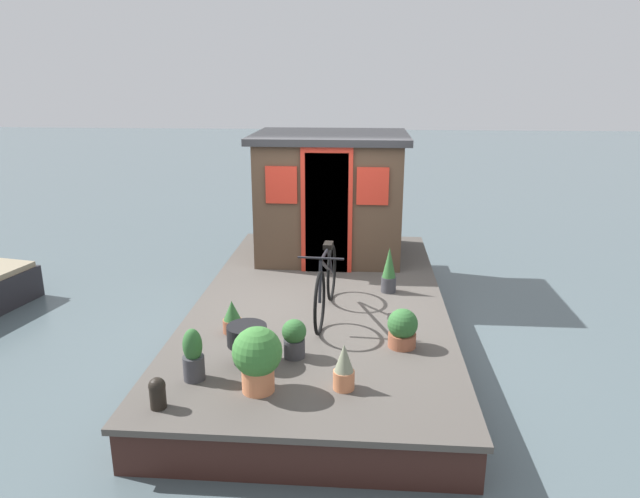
{
  "coord_description": "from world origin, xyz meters",
  "views": [
    {
      "loc": [
        -6.84,
        -0.51,
        3.17
      ],
      "look_at": [
        -0.2,
        0.0,
        1.18
      ],
      "focal_mm": 32.44,
      "sensor_mm": 36.0,
      "label": 1
    }
  ],
  "objects_px": {
    "potted_plant_geranium": "(193,356)",
    "potted_plant_ivy": "(257,357)",
    "houseboat_cabin": "(330,195)",
    "potted_plant_basil": "(344,368)",
    "potted_plant_lavender": "(389,271)",
    "bicycle": "(326,284)",
    "potted_plant_fern": "(294,338)",
    "potted_plant_succulent": "(232,317)",
    "potted_plant_sage": "(402,328)",
    "mooring_bollard": "(157,392)",
    "charcoal_grill": "(247,336)"
  },
  "relations": [
    {
      "from": "potted_plant_basil",
      "to": "mooring_bollard",
      "type": "bearing_deg",
      "value": 105.55
    },
    {
      "from": "houseboat_cabin",
      "to": "potted_plant_sage",
      "type": "bearing_deg",
      "value": -163.71
    },
    {
      "from": "bicycle",
      "to": "potted_plant_fern",
      "type": "distance_m",
      "value": 1.13
    },
    {
      "from": "potted_plant_fern",
      "to": "potted_plant_lavender",
      "type": "bearing_deg",
      "value": -27.83
    },
    {
      "from": "potted_plant_ivy",
      "to": "potted_plant_basil",
      "type": "bearing_deg",
      "value": -83.13
    },
    {
      "from": "potted_plant_sage",
      "to": "charcoal_grill",
      "type": "bearing_deg",
      "value": 107.24
    },
    {
      "from": "potted_plant_basil",
      "to": "potted_plant_fern",
      "type": "bearing_deg",
      "value": 41.57
    },
    {
      "from": "bicycle",
      "to": "houseboat_cabin",
      "type": "bearing_deg",
      "value": 2.27
    },
    {
      "from": "charcoal_grill",
      "to": "mooring_bollard",
      "type": "relative_size",
      "value": 1.41
    },
    {
      "from": "potted_plant_succulent",
      "to": "potted_plant_sage",
      "type": "bearing_deg",
      "value": -96.52
    },
    {
      "from": "potted_plant_geranium",
      "to": "potted_plant_lavender",
      "type": "xyz_separation_m",
      "value": [
        2.42,
        -1.88,
        0.05
      ]
    },
    {
      "from": "houseboat_cabin",
      "to": "potted_plant_fern",
      "type": "height_order",
      "value": "houseboat_cabin"
    },
    {
      "from": "potted_plant_ivy",
      "to": "mooring_bollard",
      "type": "distance_m",
      "value": 0.88
    },
    {
      "from": "potted_plant_fern",
      "to": "potted_plant_ivy",
      "type": "xyz_separation_m",
      "value": [
        -0.67,
        0.24,
        0.13
      ]
    },
    {
      "from": "potted_plant_ivy",
      "to": "mooring_bollard",
      "type": "xyz_separation_m",
      "value": [
        -0.34,
        0.79,
        -0.19
      ]
    },
    {
      "from": "potted_plant_basil",
      "to": "mooring_bollard",
      "type": "relative_size",
      "value": 1.57
    },
    {
      "from": "bicycle",
      "to": "potted_plant_ivy",
      "type": "height_order",
      "value": "bicycle"
    },
    {
      "from": "potted_plant_geranium",
      "to": "potted_plant_sage",
      "type": "height_order",
      "value": "potted_plant_geranium"
    },
    {
      "from": "houseboat_cabin",
      "to": "potted_plant_geranium",
      "type": "relative_size",
      "value": 4.56
    },
    {
      "from": "potted_plant_sage",
      "to": "mooring_bollard",
      "type": "distance_m",
      "value": 2.5
    },
    {
      "from": "charcoal_grill",
      "to": "mooring_bollard",
      "type": "distance_m",
      "value": 1.05
    },
    {
      "from": "houseboat_cabin",
      "to": "mooring_bollard",
      "type": "relative_size",
      "value": 8.27
    },
    {
      "from": "potted_plant_geranium",
      "to": "potted_plant_ivy",
      "type": "xyz_separation_m",
      "value": [
        -0.15,
        -0.63,
        0.1
      ]
    },
    {
      "from": "houseboat_cabin",
      "to": "potted_plant_fern",
      "type": "distance_m",
      "value": 3.61
    },
    {
      "from": "potted_plant_ivy",
      "to": "potted_plant_lavender",
      "type": "distance_m",
      "value": 2.86
    },
    {
      "from": "potted_plant_sage",
      "to": "potted_plant_fern",
      "type": "xyz_separation_m",
      "value": [
        -0.31,
        1.09,
        0.0
      ]
    },
    {
      "from": "potted_plant_sage",
      "to": "charcoal_grill",
      "type": "xyz_separation_m",
      "value": [
        -0.47,
        1.53,
        0.08
      ]
    },
    {
      "from": "potted_plant_geranium",
      "to": "potted_plant_ivy",
      "type": "bearing_deg",
      "value": -103.84
    },
    {
      "from": "bicycle",
      "to": "potted_plant_sage",
      "type": "bearing_deg",
      "value": -132.56
    },
    {
      "from": "potted_plant_geranium",
      "to": "potted_plant_basil",
      "type": "height_order",
      "value": "potted_plant_geranium"
    },
    {
      "from": "bicycle",
      "to": "potted_plant_ivy",
      "type": "relative_size",
      "value": 2.84
    },
    {
      "from": "potted_plant_fern",
      "to": "mooring_bollard",
      "type": "relative_size",
      "value": 1.42
    },
    {
      "from": "potted_plant_fern",
      "to": "mooring_bollard",
      "type": "bearing_deg",
      "value": 134.29
    },
    {
      "from": "potted_plant_fern",
      "to": "potted_plant_basil",
      "type": "bearing_deg",
      "value": -138.43
    },
    {
      "from": "potted_plant_lavender",
      "to": "potted_plant_geranium",
      "type": "bearing_deg",
      "value": 142.25
    },
    {
      "from": "potted_plant_fern",
      "to": "potted_plant_lavender",
      "type": "height_order",
      "value": "potted_plant_lavender"
    },
    {
      "from": "potted_plant_basil",
      "to": "potted_plant_lavender",
      "type": "height_order",
      "value": "potted_plant_lavender"
    },
    {
      "from": "charcoal_grill",
      "to": "mooring_bollard",
      "type": "xyz_separation_m",
      "value": [
        -0.85,
        0.6,
        -0.13
      ]
    },
    {
      "from": "potted_plant_geranium",
      "to": "potted_plant_basil",
      "type": "relative_size",
      "value": 1.16
    },
    {
      "from": "potted_plant_sage",
      "to": "charcoal_grill",
      "type": "distance_m",
      "value": 1.6
    },
    {
      "from": "potted_plant_geranium",
      "to": "potted_plant_ivy",
      "type": "height_order",
      "value": "potted_plant_ivy"
    },
    {
      "from": "houseboat_cabin",
      "to": "potted_plant_geranium",
      "type": "xyz_separation_m",
      "value": [
        -4.04,
        1.02,
        -0.71
      ]
    },
    {
      "from": "potted_plant_geranium",
      "to": "potted_plant_fern",
      "type": "bearing_deg",
      "value": -59.25
    },
    {
      "from": "potted_plant_basil",
      "to": "charcoal_grill",
      "type": "bearing_deg",
      "value": 66.22
    },
    {
      "from": "bicycle",
      "to": "potted_plant_sage",
      "type": "distance_m",
      "value": 1.16
    },
    {
      "from": "houseboat_cabin",
      "to": "potted_plant_basil",
      "type": "distance_m",
      "value": 4.19
    },
    {
      "from": "houseboat_cabin",
      "to": "charcoal_grill",
      "type": "distance_m",
      "value": 3.79
    },
    {
      "from": "potted_plant_succulent",
      "to": "potted_plant_geranium",
      "type": "bearing_deg",
      "value": 173.01
    },
    {
      "from": "potted_plant_ivy",
      "to": "potted_plant_geranium",
      "type": "bearing_deg",
      "value": 76.16
    },
    {
      "from": "bicycle",
      "to": "potted_plant_geranium",
      "type": "bearing_deg",
      "value": 145.23
    }
  ]
}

